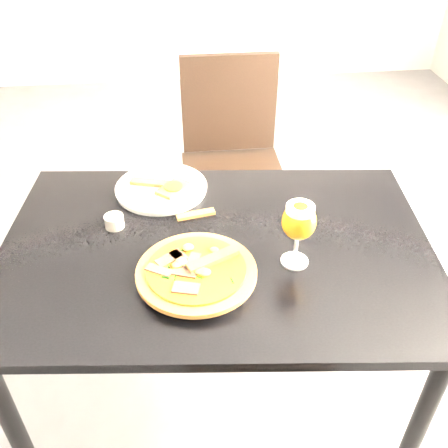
{
  "coord_description": "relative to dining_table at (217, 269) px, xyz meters",
  "views": [
    {
      "loc": [
        0.14,
        -1.25,
        1.64
      ],
      "look_at": [
        0.26,
        -0.2,
        0.83
      ],
      "focal_mm": 40.0,
      "sensor_mm": 36.0,
      "label": 1
    }
  ],
  "objects": [
    {
      "name": "beer_glass",
      "position": [
        0.2,
        -0.09,
        0.22
      ],
      "size": [
        0.09,
        0.09,
        0.19
      ],
      "color": "silver",
      "rests_on": "dining_table"
    },
    {
      "name": "plate_main",
      "position": [
        -0.05,
        -0.12,
        0.1
      ],
      "size": [
        0.34,
        0.34,
        0.02
      ],
      "primitive_type": "cylinder",
      "rotation": [
        0.0,
        0.0,
        0.23
      ],
      "color": "white",
      "rests_on": "dining_table"
    },
    {
      "name": "loose_crust",
      "position": [
        -0.05,
        0.14,
        0.09
      ],
      "size": [
        0.12,
        0.05,
        0.01
      ],
      "primitive_type": "cube",
      "rotation": [
        0.0,
        0.0,
        0.19
      ],
      "color": "#9D6625",
      "rests_on": "dining_table"
    },
    {
      "name": "plate_second",
      "position": [
        -0.15,
        0.3,
        0.1
      ],
      "size": [
        0.33,
        0.33,
        0.02
      ],
      "primitive_type": "cylinder",
      "rotation": [
        0.0,
        0.0,
        0.16
      ],
      "color": "white",
      "rests_on": "dining_table"
    },
    {
      "name": "sauce_cup",
      "position": [
        -0.29,
        0.12,
        0.11
      ],
      "size": [
        0.06,
        0.06,
        0.04
      ],
      "color": "beige",
      "rests_on": "dining_table"
    },
    {
      "name": "dining_table",
      "position": [
        0.0,
        0.0,
        0.0
      ],
      "size": [
        1.27,
        0.91,
        0.75
      ],
      "rotation": [
        0.0,
        0.0,
        -0.1
      ],
      "color": "black",
      "rests_on": "ground"
    },
    {
      "name": "pizza",
      "position": [
        -0.06,
        -0.13,
        0.12
      ],
      "size": [
        0.31,
        0.31,
        0.03
      ],
      "rotation": [
        0.0,
        0.0,
        0.15
      ],
      "color": "#9D6625",
      "rests_on": "plate_main"
    },
    {
      "name": "chair_far",
      "position": [
        0.15,
        0.85,
        -0.14
      ],
      "size": [
        0.44,
        0.44,
        0.95
      ],
      "rotation": [
        0.0,
        0.0,
        -0.0
      ],
      "color": "black",
      "rests_on": "ground"
    },
    {
      "name": "ground",
      "position": [
        -0.24,
        0.19,
        -0.66
      ],
      "size": [
        6.0,
        6.0,
        0.0
      ],
      "primitive_type": "plane",
      "color": "#58585A",
      "rests_on": "ground"
    },
    {
      "name": "crust_scraps",
      "position": [
        -0.14,
        0.28,
        0.11
      ],
      "size": [
        0.2,
        0.14,
        0.01
      ],
      "rotation": [
        0.0,
        0.0,
        0.15
      ],
      "color": "#9D6625",
      "rests_on": "plate_second"
    }
  ]
}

